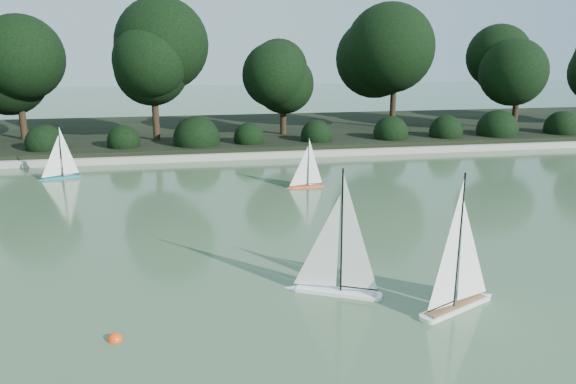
{
  "coord_description": "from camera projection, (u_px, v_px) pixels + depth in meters",
  "views": [
    {
      "loc": [
        -2.19,
        -6.49,
        3.1
      ],
      "look_at": [
        -0.5,
        2.51,
        0.7
      ],
      "focal_mm": 35.0,
      "sensor_mm": 36.0,
      "label": 1
    }
  ],
  "objects": [
    {
      "name": "ground",
      "position": [
        361.0,
        289.0,
        7.34
      ],
      "size": [
        80.0,
        80.0,
        0.0
      ],
      "primitive_type": "plane",
      "color": "#2F462A",
      "rests_on": "ground"
    },
    {
      "name": "pond_coping",
      "position": [
        263.0,
        155.0,
        15.88
      ],
      "size": [
        40.0,
        0.35,
        0.18
      ],
      "primitive_type": "cube",
      "color": "gray",
      "rests_on": "ground"
    },
    {
      "name": "far_bank",
      "position": [
        247.0,
        132.0,
        19.67
      ],
      "size": [
        40.0,
        8.0,
        0.3
      ],
      "primitive_type": "cube",
      "color": "black",
      "rests_on": "ground"
    },
    {
      "name": "tree_line",
      "position": [
        290.0,
        60.0,
        17.77
      ],
      "size": [
        26.31,
        3.93,
        4.39
      ],
      "color": "black",
      "rests_on": "ground"
    },
    {
      "name": "shrub_hedge",
      "position": [
        259.0,
        137.0,
        16.64
      ],
      "size": [
        29.1,
        1.1,
        1.1
      ],
      "color": "black",
      "rests_on": "ground"
    },
    {
      "name": "sailboat_white_a",
      "position": [
        330.0,
        273.0,
        7.17
      ],
      "size": [
        1.23,
        0.73,
        1.77
      ],
      "color": "white",
      "rests_on": "ground"
    },
    {
      "name": "sailboat_white_b",
      "position": [
        463.0,
        286.0,
        6.79
      ],
      "size": [
        1.27,
        0.73,
        1.81
      ],
      "color": "silver",
      "rests_on": "ground"
    },
    {
      "name": "sailboat_orange",
      "position": [
        304.0,
        179.0,
        12.56
      ],
      "size": [
        0.91,
        0.2,
        1.23
      ],
      "color": "#FD5423",
      "rests_on": "ground"
    },
    {
      "name": "sailboat_teal",
      "position": [
        57.0,
        170.0,
        13.39
      ],
      "size": [
        1.0,
        0.44,
        1.38
      ],
      "color": "teal",
      "rests_on": "ground"
    },
    {
      "name": "race_buoy",
      "position": [
        115.0,
        340.0,
        6.09
      ],
      "size": [
        0.16,
        0.16,
        0.16
      ],
      "primitive_type": "sphere",
      "color": "#EF400C",
      "rests_on": "ground"
    }
  ]
}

